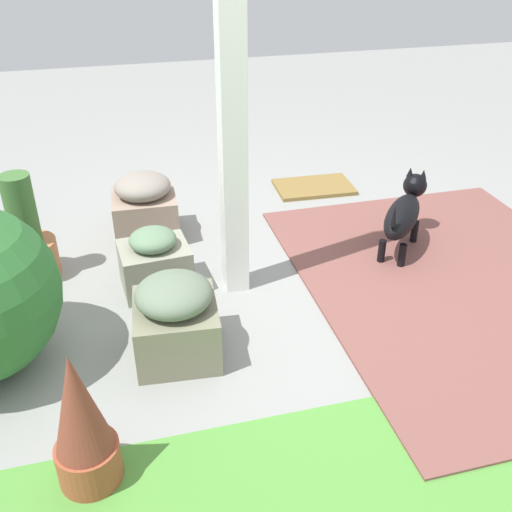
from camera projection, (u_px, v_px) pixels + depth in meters
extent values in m
plane|color=gray|center=(272.00, 287.00, 3.51)|extent=(12.00, 12.00, 0.00)
cube|color=brown|center=(462.00, 285.00, 3.51)|extent=(1.80, 2.40, 0.02)
cube|color=white|center=(232.00, 104.00, 2.96)|extent=(0.13, 0.13, 2.19)
cube|color=gray|center=(146.00, 216.00, 3.97)|extent=(0.43, 0.42, 0.30)
ellipsoid|color=gray|center=(142.00, 186.00, 3.86)|extent=(0.37, 0.37, 0.17)
cube|color=gray|center=(155.00, 267.00, 3.43)|extent=(0.41, 0.35, 0.28)
ellipsoid|color=slate|center=(153.00, 240.00, 3.34)|extent=(0.27, 0.27, 0.12)
cube|color=#77765D|center=(177.00, 330.00, 2.92)|extent=(0.44, 0.46, 0.29)
ellipsoid|color=slate|center=(174.00, 294.00, 2.81)|extent=(0.38, 0.38, 0.17)
cylinder|color=#B06A41|center=(32.00, 259.00, 3.56)|extent=(0.32, 0.32, 0.24)
cylinder|color=#3C6730|center=(21.00, 210.00, 3.39)|extent=(0.17, 0.17, 0.43)
cylinder|color=#9F4C2F|center=(89.00, 462.00, 2.30)|extent=(0.25, 0.25, 0.18)
cone|color=brown|center=(77.00, 404.00, 2.14)|extent=(0.22, 0.22, 0.44)
ellipsoid|color=black|center=(402.00, 216.00, 3.71)|extent=(0.50, 0.54, 0.20)
sphere|color=black|center=(415.00, 185.00, 3.92)|extent=(0.16, 0.16, 0.16)
cone|color=black|center=(410.00, 172.00, 3.89)|extent=(0.05, 0.05, 0.06)
cone|color=black|center=(423.00, 174.00, 3.86)|extent=(0.05, 0.05, 0.06)
cylinder|color=black|center=(395.00, 229.00, 3.96)|extent=(0.05, 0.05, 0.17)
cylinder|color=black|center=(414.00, 233.00, 3.91)|extent=(0.05, 0.05, 0.17)
cylinder|color=black|center=(382.00, 252.00, 3.69)|extent=(0.05, 0.05, 0.17)
cylinder|color=black|center=(402.00, 257.00, 3.65)|extent=(0.05, 0.05, 0.17)
cone|color=black|center=(394.00, 216.00, 3.44)|extent=(0.04, 0.04, 0.13)
cube|color=olive|center=(314.00, 187.00, 4.71)|extent=(0.62, 0.42, 0.03)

